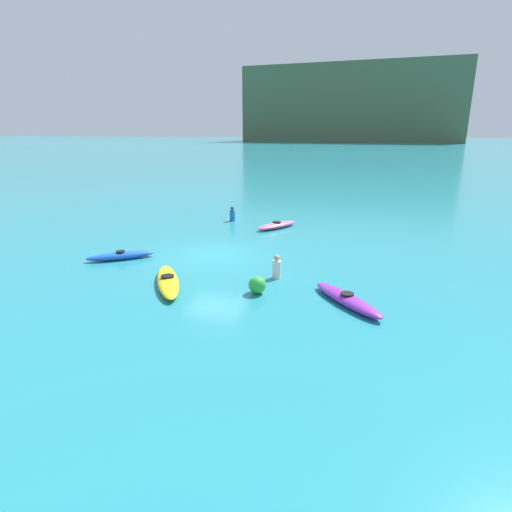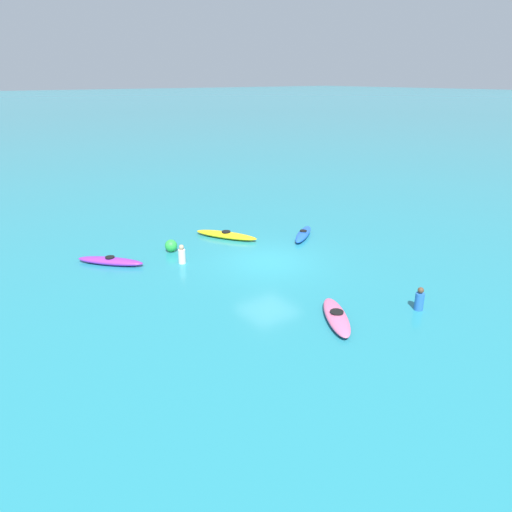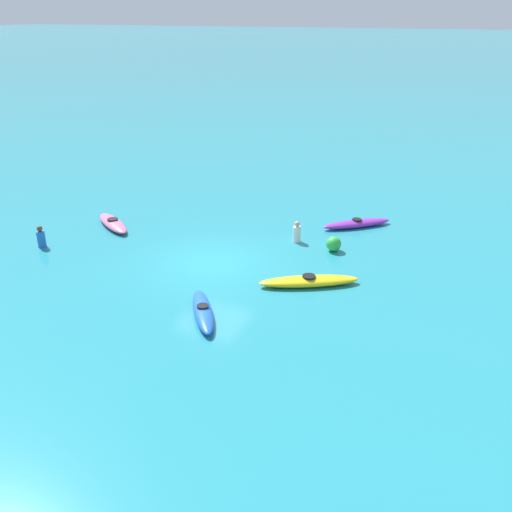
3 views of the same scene
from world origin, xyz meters
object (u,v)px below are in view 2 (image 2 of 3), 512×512
kayak_pink (336,317)px  person_near_shore (182,255)px  buoy_green (171,246)px  kayak_yellow (226,235)px  kayak_purple (110,261)px  person_by_kayaks (419,300)px  kayak_blue (303,234)px

kayak_pink → person_near_shore: person_near_shore is taller
kayak_pink → buoy_green: (1.39, -9.53, 0.13)m
kayak_yellow → kayak_pink: 9.80m
kayak_purple → buoy_green: size_ratio=4.71×
person_near_shore → kayak_yellow: bearing=-153.5°
buoy_green → person_by_kayaks: (-4.35, 10.71, 0.09)m
buoy_green → kayak_yellow: bearing=-178.1°
kayak_yellow → buoy_green: bearing=1.9°
kayak_yellow → buoy_green: 3.21m
kayak_purple → buoy_green: 2.94m
kayak_yellow → kayak_pink: size_ratio=1.22×
kayak_yellow → kayak_pink: same height
kayak_yellow → person_near_shore: 3.93m
kayak_blue → person_by_kayaks: size_ratio=2.91×
kayak_yellow → person_by_kayaks: 10.88m
person_by_kayaks → kayak_purple: bearing=-56.1°
kayak_blue → kayak_pink: same height
kayak_pink → kayak_yellow: bearing=-100.7°
kayak_purple → kayak_blue: 9.73m
kayak_yellow → person_by_kayaks: (-1.14, 10.82, 0.22)m
person_near_shore → person_by_kayaks: size_ratio=1.00×
kayak_purple → kayak_pink: bearing=114.1°
kayak_yellow → kayak_purple: (6.15, -0.04, -0.00)m
kayak_blue → person_near_shore: size_ratio=2.91×
kayak_blue → person_by_kayaks: bearing=75.8°
kayak_blue → buoy_green: size_ratio=4.35×
kayak_yellow → person_by_kayaks: person_by_kayaks is taller
kayak_purple → person_by_kayaks: (-7.29, 10.86, 0.22)m
kayak_pink → person_near_shore: bearing=-77.9°
kayak_purple → person_by_kayaks: 13.08m
kayak_blue → kayak_yellow: bearing=-34.7°
kayak_yellow → person_by_kayaks: size_ratio=3.79×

